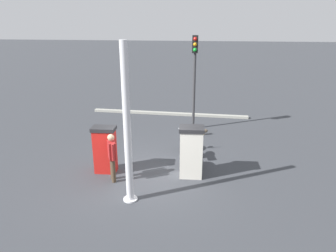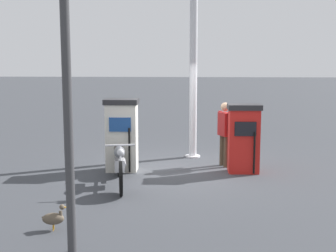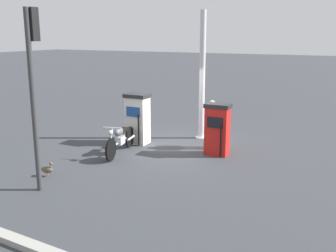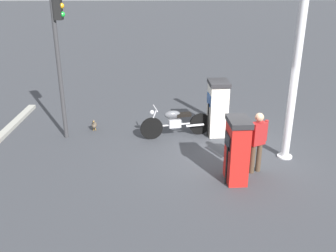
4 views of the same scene
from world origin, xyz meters
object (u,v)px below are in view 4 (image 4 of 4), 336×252
(fuel_pump_near, at_px, (218,108))
(fuel_pump_far, at_px, (237,150))
(motorcycle_near_pump, at_px, (175,122))
(attendant_person, at_px, (257,139))
(canopy_support_pole, at_px, (294,81))
(roadside_traffic_light, at_px, (59,43))
(wandering_duck, at_px, (94,125))

(fuel_pump_near, bearing_deg, fuel_pump_far, 90.00)
(motorcycle_near_pump, xyz_separation_m, attendant_person, (-1.85, 2.24, 0.40))
(attendant_person, bearing_deg, canopy_support_pole, -142.86)
(fuel_pump_near, distance_m, roadside_traffic_light, 4.89)
(attendant_person, distance_m, canopy_support_pole, 1.77)
(attendant_person, xyz_separation_m, canopy_support_pole, (-1.02, -0.77, 1.22))
(attendant_person, bearing_deg, fuel_pump_near, -76.50)
(attendant_person, relative_size, canopy_support_pole, 0.36)
(motorcycle_near_pump, height_order, attendant_person, attendant_person)
(wandering_duck, bearing_deg, roadside_traffic_light, 35.41)
(canopy_support_pole, bearing_deg, fuel_pump_far, 36.32)
(fuel_pump_far, distance_m, roadside_traffic_light, 5.62)
(fuel_pump_near, xyz_separation_m, fuel_pump_far, (0.00, 2.80, -0.05))
(motorcycle_near_pump, bearing_deg, roadside_traffic_light, -1.51)
(fuel_pump_far, xyz_separation_m, attendant_person, (-0.58, -0.40, 0.09))
(roadside_traffic_light, distance_m, canopy_support_pole, 6.31)
(fuel_pump_far, bearing_deg, roadside_traffic_light, -31.34)
(fuel_pump_far, height_order, attendant_person, fuel_pump_far)
(attendant_person, bearing_deg, wandering_duck, -32.93)
(motorcycle_near_pump, distance_m, canopy_support_pole, 3.61)
(fuel_pump_near, xyz_separation_m, motorcycle_near_pump, (1.28, 0.16, -0.36))
(fuel_pump_near, bearing_deg, motorcycle_near_pump, 7.18)
(motorcycle_near_pump, relative_size, wandering_duck, 5.29)
(attendant_person, bearing_deg, roadside_traffic_light, -24.71)
(roadside_traffic_light, bearing_deg, fuel_pump_far, 148.66)
(motorcycle_near_pump, relative_size, roadside_traffic_light, 0.52)
(fuel_pump_near, xyz_separation_m, roadside_traffic_light, (4.48, 0.08, 1.96))
(fuel_pump_far, distance_m, wandering_duck, 5.01)
(fuel_pump_near, height_order, canopy_support_pole, canopy_support_pole)
(fuel_pump_far, xyz_separation_m, roadside_traffic_light, (4.48, -2.73, 2.01))
(fuel_pump_far, bearing_deg, attendant_person, -145.18)
(fuel_pump_near, xyz_separation_m, canopy_support_pole, (-1.60, 1.63, 1.26))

